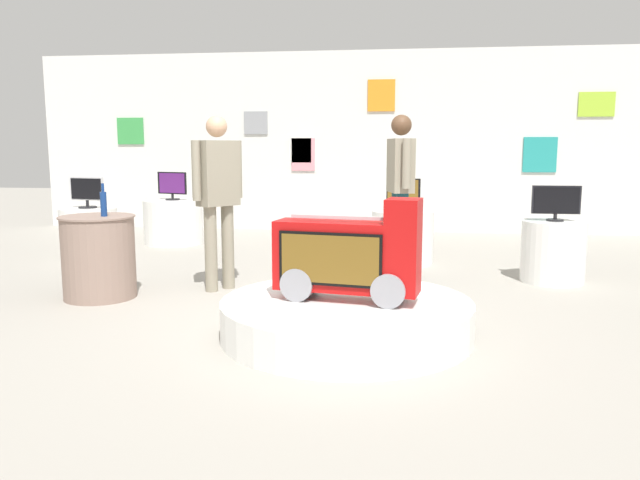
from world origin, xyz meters
The scene contains 16 objects.
ground_plane centered at (0.00, 0.00, 0.00)m, with size 30.00×30.00×0.00m, color #9E998E.
back_wall_display centered at (0.00, 5.49, 1.46)m, with size 10.82×0.13×2.92m.
main_display_pedestal centered at (0.35, -0.37, 0.14)m, with size 1.84×1.84×0.27m, color white.
novelty_firetruck_tv centered at (0.36, -0.38, 0.58)m, with size 1.08×0.48×0.75m.
display_pedestal_left_rear centered at (0.75, 2.61, 0.32)m, with size 0.73×0.73×0.63m, color white.
tv_on_left_rear centered at (0.75, 2.61, 0.84)m, with size 0.40×0.21×0.38m.
display_pedestal_center_rear centered at (2.29, 1.77, 0.32)m, with size 0.64×0.64×0.63m, color white.
tv_on_center_rear centered at (2.29, 1.77, 0.83)m, with size 0.48×0.17×0.36m.
display_pedestal_right_rear centered at (-3.13, 2.44, 0.32)m, with size 0.69×0.69×0.63m, color white.
tv_on_right_rear centered at (-3.13, 2.44, 0.84)m, with size 0.48×0.22×0.38m.
display_pedestal_far_right centered at (-2.52, 3.73, 0.32)m, with size 0.84×0.84×0.63m, color white.
tv_on_far_right centered at (-2.52, 3.72, 0.85)m, with size 0.47×0.20×0.40m.
side_table_round centered at (-2.01, 0.51, 0.39)m, with size 0.67×0.67×0.76m.
bottle_on_side_table centered at (-1.92, 0.48, 0.88)m, with size 0.06×0.06×0.30m.
shopper_browsing_near_truck centered at (-1.01, 0.97, 0.97)m, with size 0.39×0.46×1.67m.
shopper_browsing_rear centered at (0.72, 1.40, 0.99)m, with size 0.28×0.55×1.69m.
Camera 1 is at (0.73, -4.74, 1.37)m, focal length 34.68 mm.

